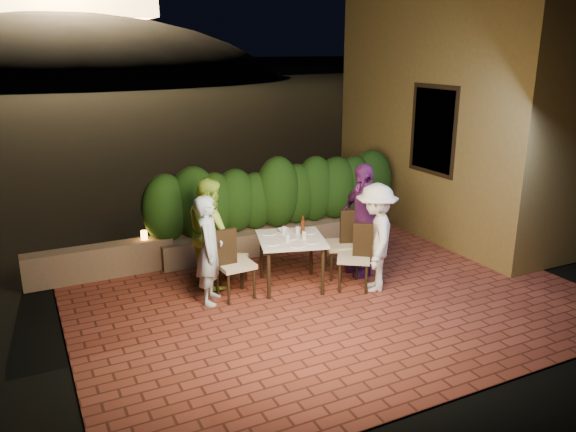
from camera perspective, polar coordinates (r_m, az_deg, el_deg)
ground at (r=7.93m, az=4.93°, el=-8.63°), size 400.00×400.00×0.00m
terrace_floor at (r=8.34m, az=3.14°, el=-7.67°), size 7.00×6.00×0.15m
building_wall at (r=10.98m, az=16.29°, el=11.55°), size 1.60×5.00×5.00m
window_pane at (r=10.15m, az=14.66°, el=8.45°), size 0.08×1.00×1.40m
window_frame at (r=10.14m, az=14.61°, el=8.45°), size 0.06×1.15×1.55m
planter at (r=9.81m, az=-0.96°, el=-2.10°), size 4.20×0.55×0.40m
hedge at (r=9.60m, az=-0.98°, el=2.14°), size 4.00×0.70×1.10m
parapet at (r=9.01m, az=-18.53°, el=-4.41°), size 2.20×0.30×0.50m
hill at (r=66.76m, az=-21.42°, el=9.26°), size 52.00×40.00×22.00m
dining_table at (r=8.18m, az=0.31°, el=-4.71°), size 1.15×1.15×0.75m
plate_nw at (r=7.82m, az=-1.66°, el=-2.79°), size 0.22×0.22×0.01m
plate_sw at (r=8.25m, az=-1.98°, el=-1.73°), size 0.24×0.24×0.01m
plate_ne at (r=7.88m, az=2.37°, el=-2.64°), size 0.20×0.20×0.01m
plate_se at (r=8.28m, az=2.00°, el=-1.66°), size 0.22×0.22×0.01m
plate_centre at (r=8.04m, az=0.11°, el=-2.20°), size 0.25×0.25×0.01m
plate_front at (r=7.74m, az=0.93°, el=-2.98°), size 0.23×0.23×0.01m
glass_nw at (r=7.87m, az=-0.06°, el=-2.24°), size 0.07×0.07×0.12m
glass_sw at (r=8.20m, az=-0.40°, el=-1.47°), size 0.07×0.07×0.11m
glass_ne at (r=7.98m, az=1.66°, el=-1.98°), size 0.07×0.07×0.12m
glass_se at (r=8.19m, az=1.00°, el=-1.48°), size 0.07×0.07×0.12m
beer_bottle at (r=8.12m, az=1.52°, el=-0.97°), size 0.06×0.06×0.30m
bowl at (r=8.31m, az=-0.40°, el=-1.47°), size 0.21×0.21×0.04m
chair_left_front at (r=7.83m, az=-5.39°, el=-4.76°), size 0.50×0.50×1.02m
chair_left_back at (r=8.28m, az=-5.63°, el=-4.21°), size 0.54×0.54×0.84m
chair_right_front at (r=8.13m, az=6.70°, el=-4.05°), size 0.64×0.64×0.99m
chair_right_back at (r=8.55m, az=5.43°, el=-2.78°), size 0.60×0.60×1.04m
diner_blue at (r=7.64m, az=-7.99°, el=-3.44°), size 0.58×0.66×1.51m
diner_green at (r=8.21m, az=-7.85°, el=-1.62°), size 0.61×0.78×1.61m
diner_white at (r=8.05m, az=8.88°, el=-2.20°), size 1.03×1.17×1.57m
diner_purple at (r=8.57m, az=7.56°, el=-0.36°), size 0.45×1.03×1.74m
parapet_lamp at (r=9.01m, az=-14.41°, el=-1.91°), size 0.10×0.10×0.14m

